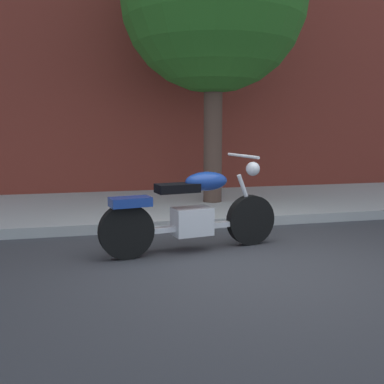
# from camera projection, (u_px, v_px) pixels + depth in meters

# --- Properties ---
(ground_plane) EXTENTS (60.00, 60.00, 0.00)m
(ground_plane) POSITION_uv_depth(u_px,v_px,m) (249.00, 264.00, 4.88)
(ground_plane) COLOR #38383D
(sidewalk) EXTENTS (23.59, 3.11, 0.14)m
(sidewalk) POSITION_uv_depth(u_px,v_px,m) (182.00, 206.00, 8.02)
(sidewalk) COLOR #ABABAB
(sidewalk) RESTS_ON ground
(motorcycle) EXTENTS (2.15, 0.74, 1.11)m
(motorcycle) POSITION_uv_depth(u_px,v_px,m) (192.00, 213.00, 5.33)
(motorcycle) COLOR black
(motorcycle) RESTS_ON ground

